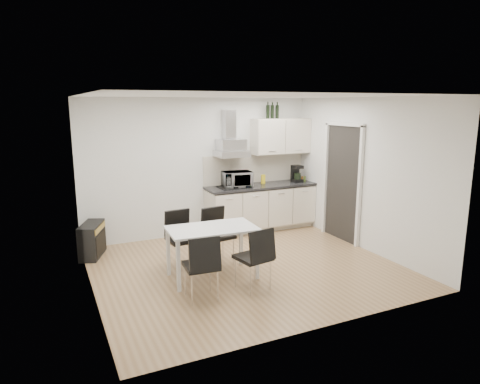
% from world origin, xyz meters
% --- Properties ---
extents(ground, '(4.50, 4.50, 0.00)m').
position_xyz_m(ground, '(0.00, 0.00, 0.00)').
color(ground, '#A38058').
rests_on(ground, ground).
extents(wall_back, '(4.50, 0.10, 2.60)m').
position_xyz_m(wall_back, '(0.00, 2.00, 1.30)').
color(wall_back, silver).
rests_on(wall_back, ground).
extents(wall_front, '(4.50, 0.10, 2.60)m').
position_xyz_m(wall_front, '(0.00, -2.00, 1.30)').
color(wall_front, silver).
rests_on(wall_front, ground).
extents(wall_left, '(0.10, 4.00, 2.60)m').
position_xyz_m(wall_left, '(-2.25, 0.00, 1.30)').
color(wall_left, silver).
rests_on(wall_left, ground).
extents(wall_right, '(0.10, 4.00, 2.60)m').
position_xyz_m(wall_right, '(2.25, 0.00, 1.30)').
color(wall_right, silver).
rests_on(wall_right, ground).
extents(ceiling, '(4.50, 4.50, 0.00)m').
position_xyz_m(ceiling, '(0.00, 0.00, 2.60)').
color(ceiling, white).
rests_on(ceiling, wall_back).
extents(doorway, '(0.08, 1.04, 2.10)m').
position_xyz_m(doorway, '(2.21, 0.55, 1.05)').
color(doorway, white).
rests_on(doorway, ground).
extents(kitchenette, '(2.22, 0.64, 2.52)m').
position_xyz_m(kitchenette, '(1.19, 1.73, 0.83)').
color(kitchenette, beige).
rests_on(kitchenette, ground).
extents(dining_table, '(1.29, 0.78, 0.75)m').
position_xyz_m(dining_table, '(-0.60, -0.12, 0.66)').
color(dining_table, white).
rests_on(dining_table, ground).
extents(chair_far_left, '(0.48, 0.53, 0.88)m').
position_xyz_m(chair_far_left, '(-0.88, 0.42, 0.44)').
color(chair_far_left, black).
rests_on(chair_far_left, ground).
extents(chair_far_right, '(0.49, 0.55, 0.88)m').
position_xyz_m(chair_far_right, '(-0.31, 0.35, 0.44)').
color(chair_far_right, black).
rests_on(chair_far_right, ground).
extents(chair_near_left, '(0.48, 0.53, 0.88)m').
position_xyz_m(chair_near_left, '(-0.99, -0.72, 0.44)').
color(chair_near_left, black).
rests_on(chair_near_left, ground).
extents(chair_near_right, '(0.53, 0.57, 0.88)m').
position_xyz_m(chair_near_right, '(-0.25, -0.73, 0.44)').
color(chair_near_right, black).
rests_on(chair_near_right, ground).
extents(guitar_amp, '(0.52, 0.73, 0.56)m').
position_xyz_m(guitar_amp, '(-2.09, 1.53, 0.28)').
color(guitar_amp, black).
rests_on(guitar_amp, ground).
extents(floor_speaker, '(0.19, 0.18, 0.26)m').
position_xyz_m(floor_speaker, '(-0.42, 1.90, 0.13)').
color(floor_speaker, black).
rests_on(floor_speaker, ground).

